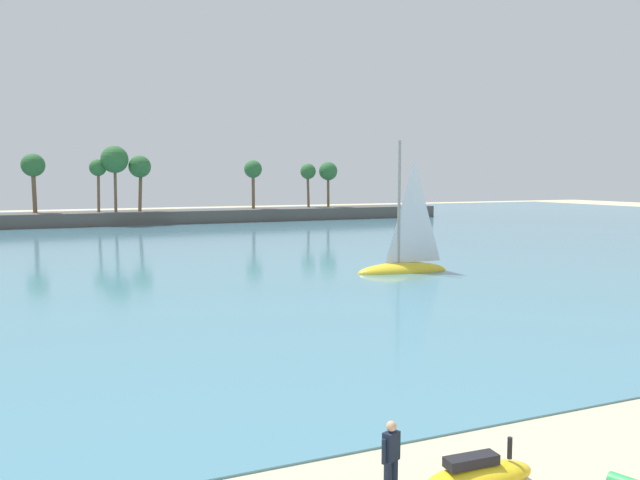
% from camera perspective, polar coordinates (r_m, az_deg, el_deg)
% --- Properties ---
extents(sea, '(220.00, 116.53, 0.06)m').
position_cam_1_polar(sea, '(71.94, -17.70, 0.23)').
color(sea, teal).
rests_on(sea, ground).
extents(palm_headland, '(100.89, 6.25, 12.95)m').
position_cam_1_polar(palm_headland, '(89.69, -20.17, 2.88)').
color(palm_headland, '#514C47').
rests_on(palm_headland, ground).
extents(watercraft_on_trailer, '(2.65, 1.24, 1.28)m').
position_cam_1_polar(watercraft_on_trailer, '(13.93, 13.84, -19.86)').
color(watercraft_on_trailer, '#4C4C51').
rests_on(watercraft_on_trailer, ground).
extents(person_rigging_by_gear, '(0.52, 0.31, 1.67)m').
position_cam_1_polar(person_rigging_by_gear, '(13.61, 6.29, -18.62)').
color(person_rigging_by_gear, '#141E33').
rests_on(person_rigging_by_gear, ground).
extents(sailboat_near_shore, '(6.66, 2.52, 9.44)m').
position_cam_1_polar(sailboat_near_shore, '(43.92, 7.49, -1.69)').
color(sailboat_near_shore, yellow).
rests_on(sailboat_near_shore, sea).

